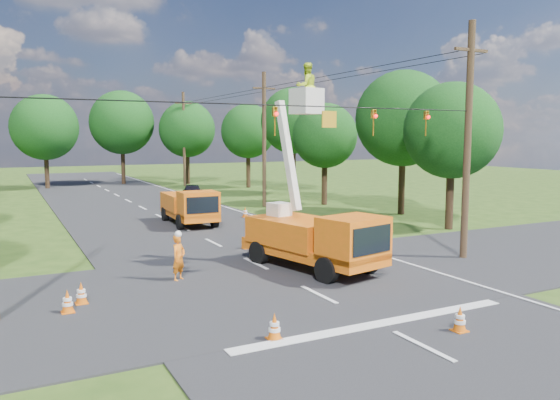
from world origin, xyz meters
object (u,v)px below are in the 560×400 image
bucket_truck (314,227)px  pole_right_mid (264,139)px  traffic_cone_1 (460,319)px  tree_far_b (122,123)px  second_truck (190,206)px  traffic_cone_0 (274,327)px  traffic_cone_4 (81,293)px  ground_worker (179,258)px  traffic_cone_7 (245,212)px  tree_right_b (403,119)px  traffic_cone_5 (67,302)px  pole_right_near (468,140)px  tree_far_a (45,127)px  pole_right_far (184,138)px  tree_right_a (452,131)px  tree_right_e (248,131)px  distant_car (193,192)px  tree_right_c (325,136)px  traffic_cone_3 (266,228)px  tree_far_c (187,129)px  traffic_cone_2 (263,240)px  traffic_cone_8 (246,242)px  tree_right_d (294,121)px

bucket_truck → pole_right_mid: 20.29m
traffic_cone_1 → tree_far_b: size_ratio=0.07×
second_truck → traffic_cone_0: 19.40m
traffic_cone_4 → bucket_truck: bearing=4.0°
second_truck → ground_worker: second_truck is taller
traffic_cone_7 → bucket_truck: bearing=-102.7°
ground_worker → traffic_cone_4: (-3.55, -1.40, -0.49)m
second_truck → tree_right_b: size_ratio=0.61×
bucket_truck → traffic_cone_1: 7.92m
second_truck → traffic_cone_5: size_ratio=8.25×
pole_right_near → tree_far_a: bearing=107.4°
ground_worker → pole_right_far: pole_right_far is taller
ground_worker → tree_right_a: bearing=-23.0°
pole_right_mid → pole_right_far: 20.00m
ground_worker → tree_right_e: bearing=26.0°
distant_car → tree_right_e: bearing=60.2°
tree_right_c → tree_far_b: bearing=111.4°
traffic_cone_3 → bucket_truck: bearing=-102.1°
pole_right_near → tree_right_e: (5.30, 35.00, 0.70)m
traffic_cone_7 → pole_right_near: (3.62, -15.30, 4.75)m
traffic_cone_0 → tree_right_b: size_ratio=0.07×
traffic_cone_5 → traffic_cone_4: bearing=56.9°
pole_right_near → tree_right_c: 19.57m
traffic_cone_0 → pole_right_mid: 27.84m
traffic_cone_1 → pole_right_near: (6.89, 6.62, 4.75)m
tree_right_b → tree_right_e: size_ratio=1.12×
traffic_cone_3 → tree_right_c: size_ratio=0.09×
tree_far_c → tree_far_b: bearing=155.2°
ground_worker → tree_right_e: 37.63m
traffic_cone_2 → traffic_cone_5: same height
traffic_cone_2 → pole_right_near: bearing=-42.3°
traffic_cone_0 → pole_right_near: 13.42m
tree_right_c → pole_right_mid: bearing=168.0°
pole_right_near → tree_far_c: pole_right_near is taller
traffic_cone_1 → tree_right_e: (12.19, 41.62, 5.45)m
pole_right_far → tree_right_b: size_ratio=1.04×
tree_right_a → tree_far_b: 40.41m
ground_worker → tree_right_a: 18.13m
bucket_truck → traffic_cone_5: bearing=175.4°
tree_right_a → traffic_cone_3: bearing=162.3°
distant_car → traffic_cone_8: 20.95m
ground_worker → tree_right_a: tree_right_a is taller
traffic_cone_0 → tree_right_c: size_ratio=0.09×
second_truck → traffic_cone_5: (-8.34, -14.28, -0.77)m
tree_right_d → pole_right_mid: bearing=-132.0°
pole_right_mid → traffic_cone_5: bearing=-128.6°
pole_right_far → tree_far_a: pole_right_far is taller
traffic_cone_5 → tree_right_e: size_ratio=0.08×
traffic_cone_3 → tree_right_a: 11.78m
traffic_cone_0 → tree_far_a: size_ratio=0.07×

